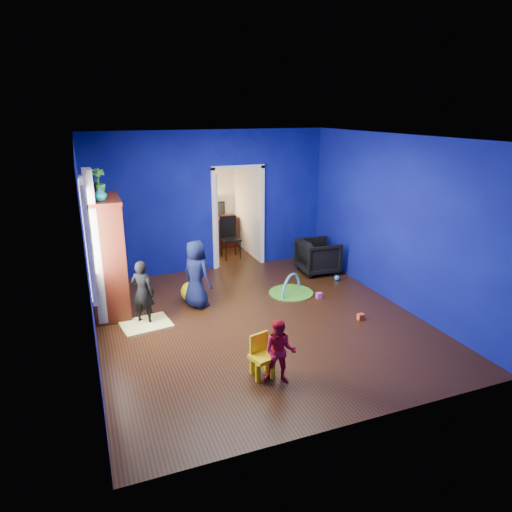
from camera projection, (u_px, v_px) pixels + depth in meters
name	position (u px, v px, depth m)	size (l,w,h in m)	color
floor	(259.00, 321.00, 7.42)	(5.00, 5.50, 0.01)	black
ceiling	(259.00, 137.00, 6.53)	(5.00, 5.50, 0.01)	white
wall_back	(211.00, 202.00, 9.42)	(5.00, 0.02, 2.90)	#090B6F
wall_front	(360.00, 302.00, 4.53)	(5.00, 0.02, 2.90)	#090B6F
wall_left	(86.00, 252.00, 6.12)	(0.02, 5.50, 2.90)	#090B6F
wall_right	(394.00, 221.00, 7.83)	(0.02, 5.50, 2.90)	#090B6F
alcove	(226.00, 202.00, 10.46)	(1.00, 1.75, 2.50)	silver
armchair	(318.00, 257.00, 9.50)	(0.75, 0.77, 0.70)	black
child_black	(143.00, 292.00, 7.20)	(0.38, 0.25, 1.05)	black
child_navy	(196.00, 274.00, 7.78)	(0.58, 0.38, 1.19)	#10103B
toddler_red	(280.00, 352.00, 5.63)	(0.41, 0.32, 0.85)	red
vase	(100.00, 194.00, 6.87)	(0.20, 0.20, 0.21)	#0C5C66
potted_plant	(98.00, 182.00, 7.29)	(0.24, 0.24, 0.43)	#328630
tv_armoire	(106.00, 256.00, 7.47)	(0.58, 1.14, 1.96)	#380E09
crt_tv	(108.00, 254.00, 7.47)	(0.46, 0.70, 0.54)	silver
yellow_blanket	(146.00, 324.00, 7.26)	(0.75, 0.60, 0.03)	#F2E07A
hopper_ball	(191.00, 292.00, 8.12)	(0.37, 0.37, 0.37)	yellow
kid_chair	(263.00, 359.00, 5.81)	(0.28, 0.28, 0.50)	yellow
play_mat	(291.00, 293.00, 8.52)	(0.83, 0.83, 0.02)	green
toy_arch	(291.00, 292.00, 8.51)	(0.74, 0.74, 0.05)	#3F8CD8
window_left	(86.00, 238.00, 6.40)	(0.03, 0.95, 1.55)	white
curtain	(95.00, 247.00, 7.02)	(0.14, 0.42, 2.40)	slate
doorway	(238.00, 219.00, 9.75)	(1.16, 0.10, 2.10)	white
study_desk	(219.00, 232.00, 11.29)	(0.88, 0.44, 0.75)	#3D140A
desk_monitor	(217.00, 208.00, 11.22)	(0.40, 0.05, 0.32)	black
desk_lamp	(206.00, 210.00, 11.08)	(0.14, 0.14, 0.14)	#FFD88C
folding_chair	(231.00, 239.00, 10.42)	(0.40, 0.40, 0.92)	black
book_shelf	(216.00, 164.00, 10.89)	(0.88, 0.24, 0.04)	white
toy_0	(361.00, 317.00, 7.44)	(0.10, 0.08, 0.10)	#E85026
toy_1	(337.00, 278.00, 9.15)	(0.11, 0.11, 0.11)	#2988E8
toy_2	(257.00, 359.00, 6.18)	(0.10, 0.08, 0.10)	orange
toy_3	(319.00, 295.00, 8.29)	(0.10, 0.08, 0.10)	#D851A5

